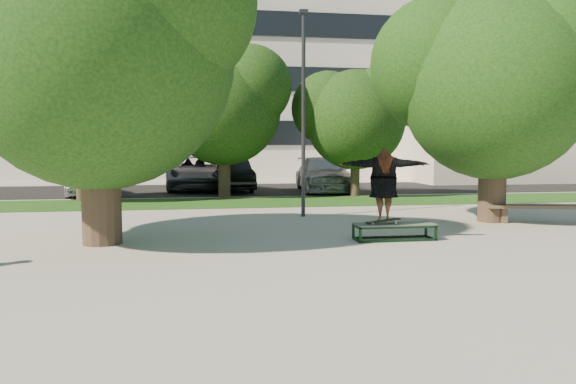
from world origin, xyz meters
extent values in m
plane|color=gray|center=(0.00, 0.00, 0.00)|extent=(120.00, 120.00, 0.00)
cube|color=#1D4814|center=(1.00, 9.50, 0.01)|extent=(30.00, 4.00, 0.02)
cube|color=black|center=(0.00, 16.00, 0.01)|extent=(40.00, 8.00, 0.01)
cylinder|color=#38281E|center=(-4.20, 1.00, 1.60)|extent=(0.84, 0.84, 3.20)
sphere|color=black|center=(-4.20, 1.00, 4.07)|extent=(5.80, 5.80, 5.80)
sphere|color=black|center=(-5.65, 1.87, 4.79)|extent=(4.35, 4.35, 4.35)
cylinder|color=#38281E|center=(6.00, 3.00, 1.50)|extent=(0.76, 0.76, 3.00)
sphere|color=black|center=(6.00, 3.00, 3.78)|extent=(5.20, 5.20, 5.20)
sphere|color=black|center=(4.70, 3.78, 4.43)|extent=(3.90, 3.90, 3.90)
sphere|color=black|center=(7.17, 2.48, 4.69)|extent=(3.64, 3.64, 3.64)
cylinder|color=#38281E|center=(-6.50, 11.00, 1.40)|extent=(0.44, 0.44, 2.80)
sphere|color=black|center=(-6.50, 11.00, 3.46)|extent=(4.40, 4.40, 4.40)
sphere|color=black|center=(-7.60, 11.66, 4.01)|extent=(3.30, 3.30, 3.30)
sphere|color=black|center=(-5.51, 10.56, 4.23)|extent=(3.08, 3.08, 3.08)
cylinder|color=#38281E|center=(-1.00, 12.00, 1.50)|extent=(0.50, 0.50, 3.00)
sphere|color=black|center=(-1.00, 12.00, 3.72)|extent=(4.80, 4.80, 4.80)
sphere|color=black|center=(-2.20, 12.72, 4.32)|extent=(3.60, 3.60, 3.60)
sphere|color=black|center=(0.08, 11.52, 4.56)|extent=(3.36, 3.36, 3.36)
cylinder|color=#38281E|center=(4.50, 11.50, 1.30)|extent=(0.40, 0.40, 2.60)
sphere|color=black|center=(4.50, 11.50, 3.23)|extent=(4.20, 4.20, 4.20)
sphere|color=black|center=(3.45, 12.13, 3.75)|extent=(3.15, 3.15, 3.15)
sphere|color=black|center=(5.45, 11.08, 3.96)|extent=(2.94, 2.94, 2.94)
cylinder|color=#2D2D30|center=(1.00, 5.00, 3.00)|extent=(0.12, 0.12, 6.00)
cube|color=#2D2D30|center=(1.00, 5.00, 6.05)|extent=(0.25, 0.15, 0.12)
cube|color=beige|center=(-2.00, 32.00, 8.00)|extent=(30.00, 14.00, 16.00)
cube|color=black|center=(-2.00, 24.94, 3.00)|extent=(27.60, 0.12, 1.60)
cube|color=black|center=(-2.00, 24.94, 6.50)|extent=(27.60, 0.12, 1.60)
cube|color=black|center=(-2.00, 24.94, 10.00)|extent=(27.60, 0.12, 1.60)
cube|color=silver|center=(18.00, 22.00, 4.00)|extent=(15.00, 10.00, 8.00)
cube|color=#475147|center=(2.21, 0.46, 0.36)|extent=(1.80, 0.60, 0.03)
cylinder|color=white|center=(1.68, 0.38, 0.40)|extent=(0.06, 0.03, 0.06)
cylinder|color=white|center=(1.68, 0.54, 0.40)|extent=(0.06, 0.03, 0.06)
cylinder|color=white|center=(2.22, 0.38, 0.40)|extent=(0.06, 0.03, 0.06)
cylinder|color=white|center=(2.22, 0.54, 0.40)|extent=(0.06, 0.03, 0.06)
cube|color=black|center=(1.95, 0.46, 0.44)|extent=(0.78, 0.20, 0.10)
imported|color=brown|center=(1.95, 0.46, 1.26)|extent=(2.06, 0.93, 1.62)
cube|color=brown|center=(6.18, 2.65, 0.22)|extent=(0.20, 0.20, 0.44)
cube|color=brown|center=(7.35, 2.35, 0.46)|extent=(3.31, 1.24, 0.09)
imported|color=silver|center=(-6.77, 13.73, 0.74)|extent=(2.36, 4.55, 1.48)
imported|color=black|center=(-0.50, 15.23, 0.77)|extent=(2.01, 4.77, 1.53)
imported|color=slate|center=(-2.00, 16.12, 0.81)|extent=(3.16, 6.02, 1.62)
imported|color=#ABABB0|center=(3.76, 14.28, 0.80)|extent=(2.64, 5.66, 1.60)
camera|label=1|loc=(-2.20, -11.50, 2.10)|focal=35.00mm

